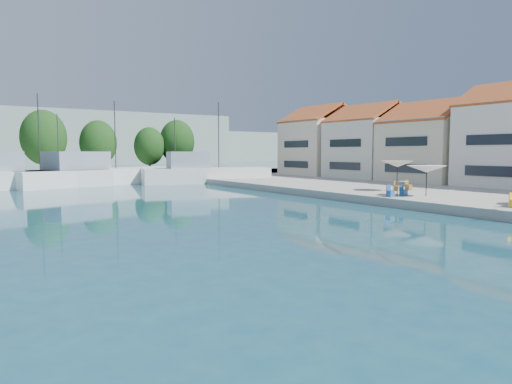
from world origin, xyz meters
TOP-DOWN VIEW (x-y plane):
  - quay_right at (22.00, 30.00)m, footprint 32.00×92.00m
  - quay_far at (-8.00, 67.00)m, footprint 90.00×16.00m
  - hill_east at (40.00, 180.00)m, footprint 140.00×40.00m
  - building_04 at (24.00, 33.00)m, footprint 9.00×8.80m
  - building_05 at (24.00, 42.00)m, footprint 8.40×8.80m
  - building_06 at (24.00, 51.00)m, footprint 9.00×8.80m
  - trawler_02 at (-13.49, 54.59)m, footprint 17.70×5.58m
  - trawler_03 at (-5.10, 56.44)m, footprint 21.01×11.61m
  - trawler_04 at (6.54, 52.37)m, footprint 15.95×7.06m
  - tree_05 at (-8.67, 69.93)m, footprint 5.97×5.97m
  - tree_06 at (-1.44, 70.15)m, footprint 5.21×5.21m
  - tree_07 at (6.79, 71.78)m, footprint 4.76×4.76m
  - tree_08 at (11.34, 71.49)m, footprint 5.62×5.62m
  - umbrella_white at (9.46, 22.85)m, footprint 2.80×2.80m
  - umbrella_cream at (11.35, 27.02)m, footprint 2.57×2.57m
  - cafe_table_02 at (7.56, 23.83)m, footprint 1.82×0.70m
  - cafe_table_03 at (11.98, 26.93)m, footprint 1.82×0.70m

SIDE VIEW (x-z plane):
  - quay_right at x=22.00m, z-range 0.00..0.60m
  - quay_far at x=-8.00m, z-range 0.00..0.60m
  - cafe_table_02 at x=7.56m, z-range 0.51..1.27m
  - cafe_table_03 at x=11.98m, z-range 0.51..1.27m
  - trawler_03 at x=-5.10m, z-range -4.03..6.17m
  - trawler_02 at x=-13.49m, z-range -4.03..6.17m
  - trawler_04 at x=6.54m, z-range -4.03..6.17m
  - umbrella_white at x=9.46m, z-range 1.44..3.63m
  - umbrella_cream at x=11.35m, z-range 1.56..3.99m
  - tree_07 at x=6.79m, z-range 1.14..8.19m
  - building_04 at x=24.00m, z-range 0.42..9.62m
  - tree_06 at x=-1.44m, z-range 1.19..8.91m
  - building_05 at x=24.00m, z-range 0.41..10.11m
  - tree_08 at x=11.34m, z-range 1.24..9.57m
  - building_06 at x=24.00m, z-range 0.40..10.60m
  - tree_05 at x=-8.67m, z-range 1.28..10.11m
  - hill_east at x=40.00m, z-range 0.00..12.00m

